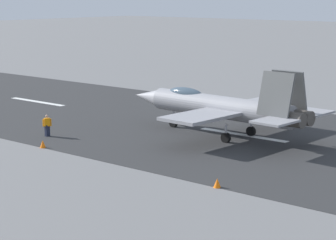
{
  "coord_description": "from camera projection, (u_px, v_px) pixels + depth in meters",
  "views": [
    {
      "loc": [
        -28.69,
        42.82,
        11.03
      ],
      "look_at": [
        0.6,
        7.7,
        2.2
      ],
      "focal_mm": 70.34,
      "sensor_mm": 36.0,
      "label": 1
    }
  ],
  "objects": [
    {
      "name": "fighter_jet",
      "position": [
        221.0,
        106.0,
        51.24
      ],
      "size": [
        17.52,
        13.14,
        5.56
      ],
      "color": "#96969B",
      "rests_on": "ground"
    },
    {
      "name": "runway_strip",
      "position": [
        236.0,
        134.0,
        52.41
      ],
      "size": [
        240.0,
        26.0,
        0.02
      ],
      "color": "#2D2E2F",
      "rests_on": "ground"
    },
    {
      "name": "ground_plane",
      "position": [
        236.0,
        134.0,
        52.42
      ],
      "size": [
        400.0,
        400.0,
        0.0
      ],
      "primitive_type": "plane",
      "color": "slate"
    },
    {
      "name": "marker_cone_near",
      "position": [
        217.0,
        183.0,
        37.9
      ],
      "size": [
        0.44,
        0.44,
        0.55
      ],
      "primitive_type": "cone",
      "color": "orange",
      "rests_on": "ground"
    },
    {
      "name": "crew_person",
      "position": [
        47.0,
        126.0,
        51.36
      ],
      "size": [
        0.47,
        0.61,
        1.73
      ],
      "color": "#1E2338",
      "rests_on": "ground"
    },
    {
      "name": "marker_cone_mid",
      "position": [
        43.0,
        144.0,
        47.67
      ],
      "size": [
        0.44,
        0.44,
        0.55
      ],
      "primitive_type": "cone",
      "color": "orange",
      "rests_on": "ground"
    }
  ]
}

